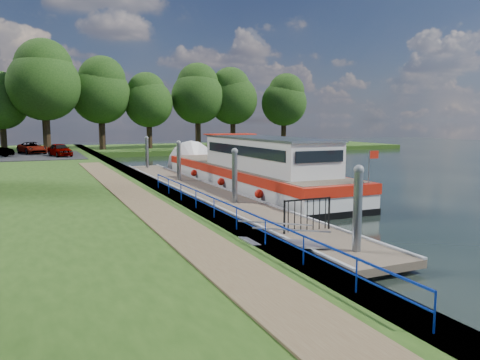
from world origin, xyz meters
name	(u,v)px	position (x,y,z in m)	size (l,w,h in m)	color
ground	(345,260)	(0.00, 0.00, 0.00)	(160.00, 160.00, 0.00)	black
bank_edge	(149,188)	(-2.55, 15.00, 0.39)	(1.10, 90.00, 0.78)	#473D2D
far_bank	(191,148)	(12.00, 52.00, 0.30)	(60.00, 18.00, 0.60)	#254513
footpath	(143,202)	(-4.40, 8.00, 0.80)	(1.60, 40.00, 0.05)	brown
carpark	(4,157)	(-11.00, 38.00, 0.81)	(14.00, 12.00, 0.06)	black
blue_fence	(225,207)	(-2.75, 3.00, 1.31)	(0.04, 18.04, 0.72)	#0C2DBF
pontoon	(203,193)	(0.00, 13.00, 0.18)	(2.50, 30.00, 0.56)	brown
mooring_piles	(202,174)	(0.00, 13.00, 1.28)	(0.30, 27.30, 3.55)	gray
gangway	(285,242)	(-1.85, 0.50, 0.63)	(2.58, 1.00, 0.92)	#A5A8AD
gate_panel	(307,210)	(0.00, 2.20, 1.15)	(1.85, 0.05, 1.15)	black
barge	(244,170)	(3.60, 15.35, 1.09)	(4.36, 21.15, 4.78)	black
horizon_trees	(91,89)	(-1.61, 48.68, 7.95)	(54.38, 10.03, 12.87)	#332316
car_a	(60,150)	(-6.12, 36.09, 1.46)	(1.46, 3.64, 1.24)	#999999
car_d	(32,148)	(-8.52, 41.02, 1.43)	(1.97, 4.26, 1.18)	#999999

